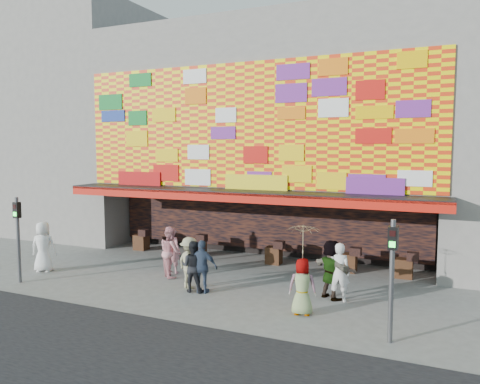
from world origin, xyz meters
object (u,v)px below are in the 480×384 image
at_px(ped_c, 193,266).
at_px(ped_f, 331,269).
at_px(signal_right, 392,267).
at_px(parasol, 303,240).
at_px(ped_b, 172,250).
at_px(ped_a, 43,247).
at_px(ped_h, 339,272).
at_px(ped_d, 190,263).
at_px(ped_i, 171,252).
at_px(ped_g, 302,287).
at_px(signal_left, 18,230).
at_px(ped_e, 202,267).

relative_size(ped_c, ped_f, 0.91).
bearing_deg(signal_right, ped_f, 127.51).
relative_size(signal_right, parasol, 1.65).
bearing_deg(parasol, ped_b, 158.12).
relative_size(ped_a, ped_h, 1.06).
distance_m(signal_right, parasol, 2.68).
bearing_deg(ped_d, ped_i, -8.46).
bearing_deg(ped_c, ped_f, -173.55).
bearing_deg(ped_h, ped_f, -23.24).
distance_m(signal_right, ped_a, 12.89).
bearing_deg(ped_h, ped_b, -7.19).
xyz_separation_m(ped_g, parasol, (0.00, 0.00, 1.33)).
bearing_deg(parasol, signal_right, -21.25).
height_order(signal_right, ped_c, signal_right).
height_order(signal_left, signal_right, same).
bearing_deg(ped_c, ped_d, -51.25).
xyz_separation_m(signal_right, ped_b, (-8.21, 3.26, -1.01)).
xyz_separation_m(ped_b, ped_i, (0.22, -0.47, 0.07)).
height_order(ped_a, ped_f, ped_a).
bearing_deg(ped_c, parasol, 162.84).
distance_m(signal_left, ped_f, 10.72).
relative_size(ped_c, ped_d, 0.98).
distance_m(ped_b, ped_c, 2.52).
xyz_separation_m(signal_right, ped_c, (-6.35, 1.57, -1.02)).
xyz_separation_m(signal_left, ped_c, (6.05, 1.57, -1.02)).
relative_size(ped_b, ped_d, 0.99).
bearing_deg(ped_c, signal_right, 157.83).
bearing_deg(ped_f, signal_right, 160.79).
bearing_deg(ped_f, ped_b, 27.97).
relative_size(signal_left, ped_d, 1.74).
bearing_deg(ped_g, ped_d, -22.92).
bearing_deg(parasol, ped_i, 161.59).
bearing_deg(parasol, ped_g, 0.00).
distance_m(ped_g, ped_i, 5.81).
bearing_deg(signal_right, ped_g, 158.75).
distance_m(ped_c, ped_i, 2.05).
xyz_separation_m(ped_c, ped_f, (4.28, 1.13, 0.08)).
bearing_deg(ped_b, ped_a, 21.34).
bearing_deg(signal_right, ped_i, 160.70).
distance_m(signal_left, ped_d, 6.13).
xyz_separation_m(ped_d, parasol, (4.15, -0.87, 1.27)).
distance_m(ped_d, ped_e, 0.69).
xyz_separation_m(signal_right, ped_h, (-1.80, 2.58, -0.95)).
bearing_deg(ped_g, parasol, 180.00).
relative_size(signal_left, ped_g, 1.86).
height_order(ped_e, ped_f, ped_f).
bearing_deg(ped_f, parasol, 109.86).
relative_size(ped_e, ped_h, 0.95).
relative_size(ped_b, parasol, 0.94).
bearing_deg(ped_e, ped_i, -37.62).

